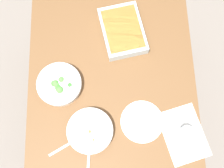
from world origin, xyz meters
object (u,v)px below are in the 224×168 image
at_px(stew_bowl, 90,131).
at_px(drink_cup, 185,134).
at_px(side_plate, 142,122).
at_px(spoon_by_stew, 69,144).
at_px(broccoli_bowl, 59,84).
at_px(baking_dish, 123,31).

bearing_deg(stew_bowl, drink_cup, -93.67).
height_order(drink_cup, side_plate, drink_cup).
xyz_separation_m(drink_cup, spoon_by_stew, (-0.03, 0.58, -0.03)).
distance_m(drink_cup, side_plate, 0.22).
distance_m(stew_bowl, broccoli_bowl, 0.29).
height_order(broccoli_bowl, baking_dish, broccoli_bowl).
xyz_separation_m(baking_dish, spoon_by_stew, (-0.60, 0.30, -0.03)).
height_order(baking_dish, spoon_by_stew, baking_dish).
bearing_deg(stew_bowl, side_plate, -81.36).
bearing_deg(side_plate, drink_cup, -108.68).
relative_size(drink_cup, side_plate, 0.39).
bearing_deg(baking_dish, spoon_by_stew, 153.74).
bearing_deg(broccoli_bowl, spoon_by_stew, -170.99).
height_order(drink_cup, spoon_by_stew, drink_cup).
bearing_deg(drink_cup, broccoli_bowl, 66.26).
xyz_separation_m(broccoli_bowl, spoon_by_stew, (-0.31, -0.05, -0.03)).
bearing_deg(stew_bowl, broccoli_bowl, 32.55).
bearing_deg(stew_bowl, spoon_by_stew, 118.20).
relative_size(baking_dish, spoon_by_stew, 2.06).
relative_size(stew_bowl, drink_cup, 2.74).
bearing_deg(broccoli_bowl, baking_dish, -49.42).
bearing_deg(drink_cup, side_plate, 71.32).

